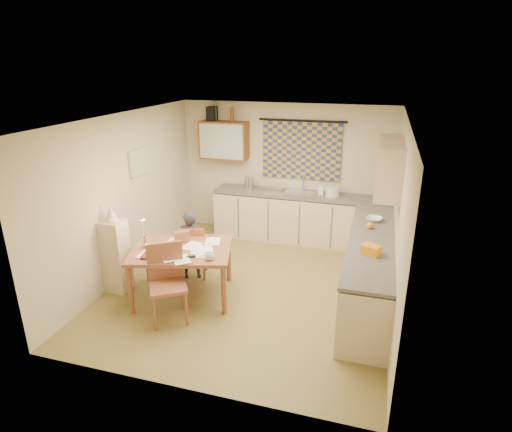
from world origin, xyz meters
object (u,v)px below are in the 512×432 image
(counter_right, at_px, (369,270))
(person, at_px, (190,245))
(dining_table, at_px, (183,272))
(counter_back, at_px, (302,218))
(stove, at_px, (365,312))
(chair_far, at_px, (194,260))
(shelf_stand, at_px, (116,256))

(counter_right, bearing_deg, person, -177.42)
(counter_right, height_order, dining_table, counter_right)
(counter_back, xyz_separation_m, stove, (1.29, -2.88, -0.02))
(counter_right, distance_m, stove, 1.07)
(counter_back, xyz_separation_m, counter_right, (1.29, -1.81, -0.00))
(counter_right, xyz_separation_m, chair_far, (-2.65, -0.07, -0.18))
(counter_right, height_order, shelf_stand, shelf_stand)
(counter_back, relative_size, person, 3.01)
(chair_far, bearing_deg, stove, 141.74)
(counter_back, bearing_deg, chair_far, -125.69)
(stove, xyz_separation_m, dining_table, (-2.54, 0.40, -0.05))
(person, bearing_deg, dining_table, 80.53)
(person, bearing_deg, shelf_stand, 14.91)
(stove, distance_m, chair_far, 2.83)
(stove, height_order, shelf_stand, shelf_stand)
(dining_table, relative_size, shelf_stand, 1.46)
(stove, bearing_deg, shelf_stand, 175.33)
(counter_right, distance_m, person, 2.67)
(chair_far, height_order, shelf_stand, shelf_stand)
(dining_table, bearing_deg, chair_far, 83.97)
(stove, distance_m, person, 2.84)
(stove, bearing_deg, counter_back, 114.08)
(dining_table, distance_m, shelf_stand, 1.02)
(counter_back, height_order, dining_table, counter_back)
(dining_table, height_order, shelf_stand, shelf_stand)
(counter_right, height_order, chair_far, counter_right)
(stove, bearing_deg, chair_far, 159.35)
(counter_right, relative_size, chair_far, 3.42)
(counter_right, xyz_separation_m, shelf_stand, (-3.54, -0.78, 0.10))
(person, bearing_deg, counter_right, 160.23)
(stove, height_order, dining_table, stove)
(person, bearing_deg, stove, 138.04)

